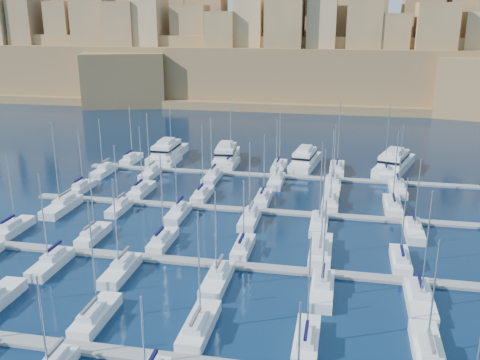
% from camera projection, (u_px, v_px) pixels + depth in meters
% --- Properties ---
extents(ground, '(600.00, 600.00, 0.00)m').
position_uv_depth(ground, '(246.00, 233.00, 85.57)').
color(ground, black).
rests_on(ground, ground).
extents(pontoon_mid_near, '(84.00, 2.00, 0.40)m').
position_uv_depth(pontoon_mid_near, '(230.00, 265.00, 74.26)').
color(pontoon_mid_near, slate).
rests_on(pontoon_mid_near, ground).
extents(pontoon_mid_far, '(84.00, 2.00, 0.40)m').
position_uv_depth(pontoon_mid_far, '(257.00, 211.00, 94.88)').
color(pontoon_mid_far, slate).
rests_on(pontoon_mid_far, ground).
extents(pontoon_far, '(84.00, 2.00, 0.40)m').
position_uv_depth(pontoon_far, '(273.00, 176.00, 115.49)').
color(pontoon_far, slate).
rests_on(pontoon_far, ground).
extents(sailboat_2, '(2.66, 8.88, 15.01)m').
position_uv_depth(sailboat_2, '(96.00, 316.00, 60.73)').
color(sailboat_2, silver).
rests_on(sailboat_2, ground).
extents(sailboat_3, '(2.83, 9.42, 14.33)m').
position_uv_depth(sailboat_3, '(199.00, 326.00, 58.73)').
color(sailboat_3, silver).
rests_on(sailboat_3, ground).
extents(sailboat_4, '(2.55, 8.50, 12.58)m').
position_uv_depth(sailboat_4, '(306.00, 341.00, 56.11)').
color(sailboat_4, silver).
rests_on(sailboat_4, ground).
extents(sailboat_5, '(2.89, 9.65, 13.06)m').
position_uv_depth(sailboat_5, '(428.00, 351.00, 54.36)').
color(sailboat_5, silver).
rests_on(sailboat_5, ground).
extents(sailboat_12, '(2.55, 8.50, 12.94)m').
position_uv_depth(sailboat_12, '(14.00, 228.00, 85.75)').
color(sailboat_12, silver).
rests_on(sailboat_12, ground).
extents(sailboat_13, '(2.48, 8.25, 11.17)m').
position_uv_depth(sailboat_13, '(93.00, 235.00, 83.08)').
color(sailboat_13, silver).
rests_on(sailboat_13, ground).
extents(sailboat_14, '(2.51, 8.37, 14.31)m').
position_uv_depth(sailboat_14, '(163.00, 240.00, 81.02)').
color(sailboat_14, silver).
rests_on(sailboat_14, ground).
extents(sailboat_15, '(2.41, 8.04, 11.25)m').
position_uv_depth(sailboat_15, '(243.00, 248.00, 78.56)').
color(sailboat_15, silver).
rests_on(sailboat_15, ground).
extents(sailboat_16, '(3.10, 10.33, 16.11)m').
position_uv_depth(sailboat_16, '(321.00, 250.00, 77.50)').
color(sailboat_16, silver).
rests_on(sailboat_16, ground).
extents(sailboat_17, '(2.52, 8.38, 12.88)m').
position_uv_depth(sailboat_17, '(400.00, 260.00, 74.56)').
color(sailboat_17, silver).
rests_on(sailboat_17, ground).
extents(sailboat_19, '(2.66, 8.88, 14.05)m').
position_uv_depth(sailboat_19, '(51.00, 263.00, 73.60)').
color(sailboat_19, silver).
rests_on(sailboat_19, ground).
extents(sailboat_20, '(2.70, 9.01, 14.03)m').
position_uv_depth(sailboat_20, '(121.00, 270.00, 71.63)').
color(sailboat_20, silver).
rests_on(sailboat_20, ground).
extents(sailboat_21, '(2.77, 9.22, 13.26)m').
position_uv_depth(sailboat_21, '(217.00, 280.00, 69.05)').
color(sailboat_21, silver).
rests_on(sailboat_21, ground).
extents(sailboat_22, '(2.78, 9.26, 12.99)m').
position_uv_depth(sailboat_22, '(322.00, 290.00, 66.54)').
color(sailboat_22, silver).
rests_on(sailboat_22, ground).
extents(sailboat_23, '(3.02, 10.06, 15.12)m').
position_uv_depth(sailboat_23, '(420.00, 300.00, 64.00)').
color(sailboat_23, silver).
rests_on(sailboat_23, ground).
extents(sailboat_24, '(2.33, 7.78, 12.54)m').
position_uv_depth(sailboat_24, '(82.00, 188.00, 105.89)').
color(sailboat_24, silver).
rests_on(sailboat_24, ground).
extents(sailboat_25, '(2.71, 9.03, 13.65)m').
position_uv_depth(sailboat_25, '(142.00, 190.00, 104.18)').
color(sailboat_25, silver).
rests_on(sailboat_25, ground).
extents(sailboat_26, '(2.58, 8.59, 14.34)m').
position_uv_depth(sailboat_26, '(202.00, 195.00, 101.69)').
color(sailboat_26, silver).
rests_on(sailboat_26, ground).
extents(sailboat_27, '(2.60, 8.67, 13.12)m').
position_uv_depth(sailboat_27, '(263.00, 198.00, 99.54)').
color(sailboat_27, silver).
rests_on(sailboat_27, ground).
extents(sailboat_28, '(2.92, 9.74, 14.27)m').
position_uv_depth(sailboat_28, '(330.00, 202.00, 97.74)').
color(sailboat_28, silver).
rests_on(sailboat_28, ground).
extents(sailboat_29, '(2.92, 9.75, 14.60)m').
position_uv_depth(sailboat_29, '(393.00, 206.00, 95.69)').
color(sailboat_29, silver).
rests_on(sailboat_29, ground).
extents(sailboat_30, '(3.13, 10.43, 16.52)m').
position_uv_depth(sailboat_30, '(62.00, 206.00, 95.36)').
color(sailboat_30, silver).
rests_on(sailboat_30, ground).
extents(sailboat_31, '(2.26, 7.53, 12.57)m').
position_uv_depth(sailboat_31, '(119.00, 208.00, 94.80)').
color(sailboat_31, silver).
rests_on(sailboat_31, ground).
extents(sailboat_32, '(2.60, 8.66, 12.24)m').
position_uv_depth(sailboat_32, '(178.00, 213.00, 92.23)').
color(sailboat_32, silver).
rests_on(sailboat_32, ground).
extents(sailboat_33, '(2.73, 9.10, 14.29)m').
position_uv_depth(sailboat_33, '(250.00, 219.00, 89.66)').
color(sailboat_33, silver).
rests_on(sailboat_33, ground).
extents(sailboat_34, '(2.76, 9.21, 14.97)m').
position_uv_depth(sailboat_34, '(319.00, 224.00, 87.46)').
color(sailboat_34, silver).
rests_on(sailboat_34, ground).
extents(sailboat_35, '(2.72, 9.06, 12.94)m').
position_uv_depth(sailboat_35, '(413.00, 230.00, 84.78)').
color(sailboat_35, silver).
rests_on(sailboat_35, ground).
extents(sailboat_36, '(2.61, 8.68, 13.73)m').
position_uv_depth(sailboat_36, '(131.00, 159.00, 126.68)').
color(sailboat_36, silver).
rests_on(sailboat_36, ground).
extents(sailboat_37, '(2.76, 9.21, 13.86)m').
position_uv_depth(sailboat_37, '(171.00, 161.00, 125.12)').
color(sailboat_37, silver).
rests_on(sailboat_37, ground).
extents(sailboat_38, '(2.78, 9.28, 14.67)m').
position_uv_depth(sailboat_38, '(230.00, 164.00, 122.50)').
color(sailboat_38, silver).
rests_on(sailboat_38, ground).
extents(sailboat_39, '(2.76, 9.20, 13.68)m').
position_uv_depth(sailboat_39, '(279.00, 167.00, 120.37)').
color(sailboat_39, silver).
rests_on(sailboat_39, ground).
extents(sailboat_40, '(3.12, 10.39, 16.14)m').
position_uv_depth(sailboat_40, '(337.00, 169.00, 118.52)').
color(sailboat_40, silver).
rests_on(sailboat_40, ground).
extents(sailboat_41, '(2.92, 9.75, 16.12)m').
position_uv_depth(sailboat_41, '(385.00, 172.00, 116.31)').
color(sailboat_41, silver).
rests_on(sailboat_41, ground).
extents(sailboat_42, '(2.69, 8.95, 12.82)m').
position_uv_depth(sailboat_42, '(104.00, 171.00, 117.14)').
color(sailboat_42, silver).
rests_on(sailboat_42, ground).
extents(sailboat_43, '(2.55, 8.49, 14.19)m').
position_uv_depth(sailboat_43, '(151.00, 173.00, 115.36)').
color(sailboat_43, silver).
rests_on(sailboat_43, ground).
extents(sailboat_44, '(2.67, 8.90, 13.94)m').
position_uv_depth(sailboat_44, '(212.00, 177.00, 112.61)').
color(sailboat_44, silver).
rests_on(sailboat_44, ground).
extents(sailboat_45, '(2.73, 9.08, 14.07)m').
position_uv_depth(sailboat_45, '(276.00, 181.00, 109.99)').
color(sailboat_45, silver).
rests_on(sailboat_45, ground).
extents(sailboat_46, '(3.07, 10.24, 13.44)m').
position_uv_depth(sailboat_46, '(333.00, 185.00, 107.32)').
color(sailboat_46, silver).
rests_on(sailboat_46, ground).
extents(sailboat_47, '(3.03, 10.10, 13.93)m').
position_uv_depth(sailboat_47, '(398.00, 189.00, 105.04)').
color(sailboat_47, silver).
rests_on(sailboat_47, ground).
extents(motor_yacht_a, '(5.30, 17.45, 5.25)m').
position_uv_depth(motor_yacht_a, '(167.00, 152.00, 129.36)').
color(motor_yacht_a, silver).
rests_on(motor_yacht_a, ground).
extents(motor_yacht_b, '(6.52, 16.78, 5.25)m').
position_uv_depth(motor_yacht_b, '(226.00, 155.00, 126.14)').
color(motor_yacht_b, silver).
rests_on(motor_yacht_b, ground).
extents(motor_yacht_c, '(6.67, 15.94, 5.25)m').
position_uv_depth(motor_yacht_c, '(305.00, 160.00, 122.28)').
color(motor_yacht_c, silver).
rests_on(motor_yacht_c, ground).
extents(motor_yacht_d, '(10.83, 19.29, 5.25)m').
position_uv_depth(motor_yacht_d, '(394.00, 163.00, 119.96)').
color(motor_yacht_d, silver).
rests_on(motor_yacht_d, ground).
extents(fortified_city, '(460.00, 108.95, 59.52)m').
position_uv_depth(fortified_city, '(313.00, 61.00, 226.71)').
color(fortified_city, brown).
rests_on(fortified_city, ground).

